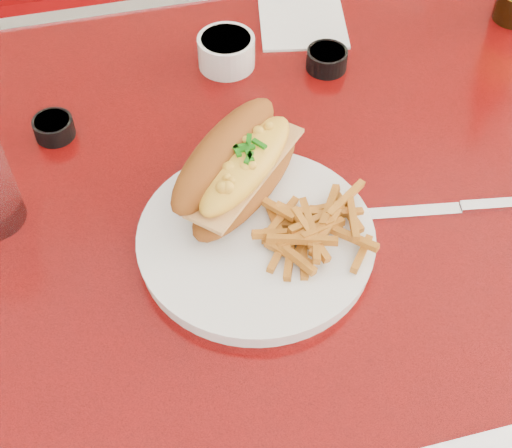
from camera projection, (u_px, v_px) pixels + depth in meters
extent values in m
plane|color=silver|center=(296.00, 414.00, 1.51)|extent=(8.00, 8.00, 0.00)
cube|color=red|center=(321.00, 172.00, 0.93)|extent=(1.20, 0.80, 0.04)
cube|color=white|center=(248.00, 1.00, 1.18)|extent=(1.22, 0.03, 0.04)
cylinder|color=white|center=(305.00, 324.00, 1.23)|extent=(0.09, 0.09, 0.72)
cylinder|color=white|center=(296.00, 411.00, 1.50)|extent=(0.52, 0.52, 0.03)
cube|color=maroon|center=(214.00, 97.00, 1.81)|extent=(1.20, 0.50, 0.45)
cylinder|color=white|center=(256.00, 241.00, 0.82)|extent=(0.32, 0.32, 0.02)
cylinder|color=white|center=(256.00, 235.00, 0.81)|extent=(0.33, 0.33, 0.00)
ellipsoid|color=#914A17|center=(246.00, 181.00, 0.84)|extent=(0.19, 0.20, 0.04)
cube|color=tan|center=(246.00, 171.00, 0.83)|extent=(0.17, 0.17, 0.01)
ellipsoid|color=yellow|center=(246.00, 164.00, 0.82)|extent=(0.17, 0.17, 0.04)
ellipsoid|color=#914A17|center=(225.00, 154.00, 0.83)|extent=(0.20, 0.20, 0.08)
cube|color=silver|center=(294.00, 202.00, 0.85)|extent=(0.04, 0.11, 0.00)
cube|color=silver|center=(266.00, 165.00, 0.88)|extent=(0.02, 0.03, 0.00)
cylinder|color=white|center=(226.00, 52.00, 1.02)|extent=(0.09, 0.09, 0.05)
cylinder|color=black|center=(226.00, 40.00, 1.01)|extent=(0.08, 0.08, 0.01)
cylinder|color=black|center=(54.00, 128.00, 0.94)|extent=(0.06, 0.06, 0.03)
cylinder|color=#EA7855|center=(52.00, 122.00, 0.93)|extent=(0.05, 0.05, 0.01)
cylinder|color=black|center=(327.00, 60.00, 1.02)|extent=(0.06, 0.06, 0.03)
cylinder|color=#EA7855|center=(327.00, 53.00, 1.01)|extent=(0.05, 0.05, 0.01)
cube|color=silver|center=(404.00, 212.00, 0.86)|extent=(0.14, 0.04, 0.00)
cube|color=silver|center=(493.00, 205.00, 0.86)|extent=(0.08, 0.03, 0.01)
cube|color=white|center=(303.00, 24.00, 1.10)|extent=(0.15, 0.15, 0.00)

